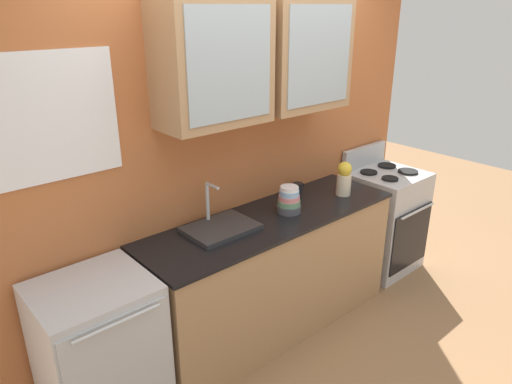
# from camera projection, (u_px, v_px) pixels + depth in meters

# --- Properties ---
(ground_plane) EXTENTS (10.00, 10.00, 0.00)m
(ground_plane) POSITION_uv_depth(u_px,v_px,m) (271.00, 325.00, 3.52)
(ground_plane) COLOR #936B47
(back_wall_unit) EXTENTS (3.46, 0.43, 2.73)m
(back_wall_unit) POSITION_uv_depth(u_px,v_px,m) (244.00, 120.00, 3.17)
(back_wall_unit) COLOR #B76638
(back_wall_unit) RESTS_ON ground_plane
(counter) EXTENTS (1.94, 0.59, 0.89)m
(counter) POSITION_uv_depth(u_px,v_px,m) (272.00, 273.00, 3.36)
(counter) COLOR #A87F56
(counter) RESTS_ON ground_plane
(stove_range) EXTENTS (0.59, 0.61, 1.07)m
(stove_range) POSITION_uv_depth(u_px,v_px,m) (383.00, 219.00, 4.18)
(stove_range) COLOR silver
(stove_range) RESTS_ON ground_plane
(sink_faucet) EXTENTS (0.44, 0.33, 0.29)m
(sink_faucet) POSITION_uv_depth(u_px,v_px,m) (220.00, 227.00, 3.00)
(sink_faucet) COLOR #2D2D30
(sink_faucet) RESTS_ON counter
(bowl_stack) EXTENTS (0.17, 0.17, 0.19)m
(bowl_stack) POSITION_uv_depth(u_px,v_px,m) (289.00, 200.00, 3.24)
(bowl_stack) COLOR #4C4C54
(bowl_stack) RESTS_ON counter
(vase) EXTENTS (0.11, 0.11, 0.26)m
(vase) POSITION_uv_depth(u_px,v_px,m) (344.00, 178.00, 3.52)
(vase) COLOR beige
(vase) RESTS_ON counter
(cup_near_sink) EXTENTS (0.11, 0.08, 0.08)m
(cup_near_sink) POSITION_uv_depth(u_px,v_px,m) (298.00, 188.00, 3.58)
(cup_near_sink) COLOR black
(cup_near_sink) RESTS_ON counter
(dishwasher) EXTENTS (0.59, 0.58, 0.89)m
(dishwasher) POSITION_uv_depth(u_px,v_px,m) (101.00, 356.00, 2.57)
(dishwasher) COLOR silver
(dishwasher) RESTS_ON ground_plane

